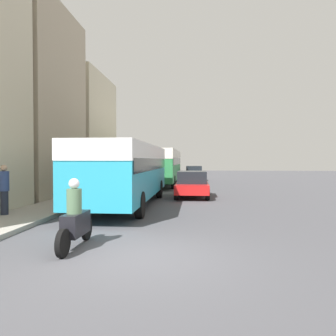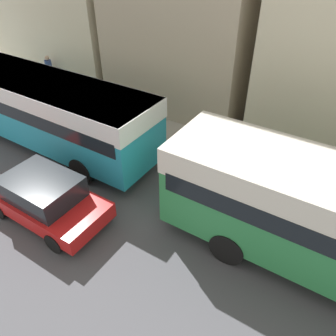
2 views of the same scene
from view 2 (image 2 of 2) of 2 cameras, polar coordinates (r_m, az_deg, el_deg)
bus_lead at (r=14.32m, az=-21.89°, el=10.75°), size 2.60×10.74×2.86m
car_crossing at (r=10.81m, az=-20.67°, el=-4.78°), size 1.92×4.07×1.52m
pedestrian_near_curb at (r=19.57m, az=-19.85°, el=15.43°), size 0.35×0.35×1.84m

